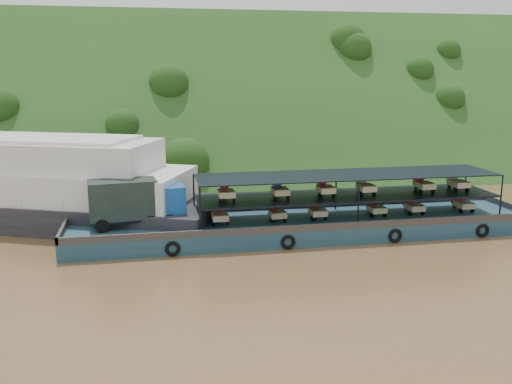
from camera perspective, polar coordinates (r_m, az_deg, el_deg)
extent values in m
plane|color=brown|center=(41.82, 3.49, -5.03)|extent=(160.00, 160.00, 0.00)
cube|color=#1E3C16|center=(76.33, -3.28, 2.85)|extent=(140.00, 39.60, 39.60)
cube|color=#15354C|center=(43.75, 4.63, -3.45)|extent=(35.00, 7.00, 1.20)
cube|color=#592D19|center=(46.72, 3.53, -1.35)|extent=(35.00, 0.20, 0.50)
cube|color=#592D19|center=(40.39, 5.95, -3.56)|extent=(35.00, 0.20, 0.50)
cube|color=#592D19|center=(50.98, 23.85, -1.23)|extent=(0.20, 7.00, 0.50)
cube|color=#592D19|center=(42.39, -18.67, -3.39)|extent=(0.20, 7.00, 0.50)
torus|color=black|center=(38.86, -8.33, -5.65)|extent=(1.06, 0.26, 1.06)
torus|color=black|center=(39.98, 3.23, -5.02)|extent=(1.06, 0.26, 1.06)
torus|color=black|center=(42.60, 13.75, -4.27)|extent=(1.06, 0.26, 1.06)
torus|color=black|center=(45.92, 21.73, -3.61)|extent=(1.06, 0.26, 1.06)
cylinder|color=black|center=(41.15, -15.13, -3.28)|extent=(1.02, 0.46, 0.98)
cylinder|color=black|center=(43.15, -15.28, -2.57)|extent=(1.02, 0.46, 0.98)
cylinder|color=black|center=(41.42, -10.51, -2.95)|extent=(1.02, 0.46, 0.98)
cylinder|color=black|center=(43.40, -10.87, -2.27)|extent=(1.02, 0.46, 0.98)
cylinder|color=black|center=(41.60, -8.63, -2.82)|extent=(1.02, 0.46, 0.98)
cylinder|color=black|center=(43.58, -9.07, -2.14)|extent=(1.02, 0.46, 0.98)
cube|color=black|center=(42.29, -11.76, -2.49)|extent=(6.90, 2.94, 0.20)
cube|color=#1753A1|center=(42.35, -8.38, -0.76)|extent=(1.94, 2.54, 2.16)
cube|color=black|center=(42.40, -7.29, -0.17)|extent=(0.29, 1.96, 0.88)
cube|color=black|center=(41.87, -13.18, -0.69)|extent=(4.97, 2.90, 2.75)
cube|color=black|center=(44.26, 9.05, -0.36)|extent=(23.00, 5.00, 0.12)
cube|color=black|center=(43.94, 9.12, 1.72)|extent=(23.00, 5.00, 0.08)
cylinder|color=black|center=(39.37, -5.61, -1.86)|extent=(0.12, 0.12, 3.30)
cylinder|color=black|center=(44.22, -6.23, -0.31)|extent=(0.12, 0.12, 3.30)
cylinder|color=black|center=(41.99, 10.21, -1.11)|extent=(0.12, 0.12, 3.30)
cylinder|color=black|center=(46.57, 8.00, 0.28)|extent=(0.12, 0.12, 3.30)
cylinder|color=black|center=(47.34, 23.31, -0.42)|extent=(0.12, 0.12, 3.30)
cylinder|color=black|center=(51.44, 20.21, 0.77)|extent=(0.12, 0.12, 3.30)
cylinder|color=black|center=(43.30, -3.90, -2.43)|extent=(0.12, 0.52, 0.52)
cylinder|color=black|center=(41.51, -4.27, -3.07)|extent=(0.14, 0.52, 0.52)
cylinder|color=black|center=(41.64, -2.90, -3.01)|extent=(0.14, 0.52, 0.52)
cube|color=beige|center=(41.82, -3.65, -2.47)|extent=(1.15, 1.50, 0.44)
cube|color=red|center=(42.88, -3.86, -1.85)|extent=(0.55, 0.80, 0.80)
cube|color=red|center=(42.57, -3.83, -1.27)|extent=(0.50, 0.10, 0.10)
cylinder|color=black|center=(44.02, 1.72, -2.16)|extent=(0.12, 0.52, 0.52)
cylinder|color=black|center=(42.22, 1.59, -2.78)|extent=(0.14, 0.52, 0.52)
cylinder|color=black|center=(42.44, 2.91, -2.71)|extent=(0.14, 0.52, 0.52)
cube|color=tan|center=(42.57, 2.15, -2.19)|extent=(1.15, 1.50, 0.44)
cube|color=#BD0D0C|center=(43.61, 1.81, -1.59)|extent=(0.55, 0.80, 0.80)
cube|color=#BD0D0C|center=(43.31, 1.87, -1.01)|extent=(0.50, 0.10, 0.10)
cylinder|color=black|center=(44.81, 5.65, -1.96)|extent=(0.12, 0.52, 0.52)
cylinder|color=black|center=(43.00, 5.69, -2.56)|extent=(0.14, 0.52, 0.52)
cylinder|color=black|center=(43.29, 6.96, -2.49)|extent=(0.14, 0.52, 0.52)
cube|color=beige|center=(43.38, 6.20, -1.98)|extent=(1.15, 1.50, 0.44)
cube|color=#B1260B|center=(44.40, 5.77, -1.40)|extent=(0.55, 0.80, 0.80)
cube|color=#B1260B|center=(44.10, 5.86, -0.83)|extent=(0.50, 0.10, 0.10)
cylinder|color=black|center=(46.36, 11.26, -1.65)|extent=(0.12, 0.52, 0.52)
cylinder|color=black|center=(44.56, 11.53, -2.23)|extent=(0.14, 0.52, 0.52)
cylinder|color=black|center=(44.95, 12.71, -2.16)|extent=(0.14, 0.52, 0.52)
cube|color=#BFB987|center=(44.98, 11.97, -1.66)|extent=(1.15, 1.50, 0.44)
cube|color=red|center=(45.97, 11.43, -1.11)|extent=(0.55, 0.80, 0.80)
cube|color=red|center=(45.68, 11.55, -0.56)|extent=(0.50, 0.10, 0.10)
cylinder|color=black|center=(47.64, 14.79, -1.46)|extent=(0.12, 0.52, 0.52)
cylinder|color=black|center=(45.86, 15.20, -2.00)|extent=(0.14, 0.52, 0.52)
cylinder|color=black|center=(46.30, 16.31, -1.93)|extent=(0.14, 0.52, 0.52)
cube|color=#C8B18D|center=(46.30, 15.59, -1.46)|extent=(1.15, 1.50, 0.44)
cube|color=#B50C23|center=(47.26, 14.98, -0.93)|extent=(0.55, 0.80, 0.80)
cube|color=#B50C23|center=(46.98, 15.12, -0.39)|extent=(0.50, 0.10, 0.10)
cylinder|color=black|center=(49.62, 19.23, -1.20)|extent=(0.12, 0.52, 0.52)
cylinder|color=black|center=(47.87, 19.78, -1.71)|extent=(0.14, 0.52, 0.52)
cylinder|color=black|center=(48.38, 20.80, -1.65)|extent=(0.14, 0.52, 0.52)
cube|color=beige|center=(48.34, 20.11, -1.19)|extent=(1.15, 1.50, 0.44)
cube|color=#AE0B23|center=(49.26, 19.45, -0.69)|extent=(0.55, 0.80, 0.80)
cube|color=#AE0B23|center=(48.99, 19.60, -0.17)|extent=(0.50, 0.10, 0.10)
cylinder|color=black|center=(42.96, -3.26, -0.18)|extent=(0.12, 0.52, 0.52)
cylinder|color=black|center=(41.16, -3.60, -0.73)|extent=(0.14, 0.52, 0.52)
cylinder|color=black|center=(41.29, -2.23, -0.67)|extent=(0.14, 0.52, 0.52)
cube|color=beige|center=(41.49, -2.99, -0.14)|extent=(1.15, 1.50, 0.44)
cube|color=red|center=(42.56, -3.21, 0.42)|extent=(0.55, 0.80, 0.80)
cube|color=red|center=(42.27, -3.18, 1.03)|extent=(0.50, 0.10, 0.10)
cylinder|color=black|center=(43.68, 2.00, 0.04)|extent=(0.12, 0.52, 0.52)
cylinder|color=black|center=(41.85, 1.88, -0.49)|extent=(0.14, 0.52, 0.52)
cylinder|color=black|center=(42.08, 3.21, -0.44)|extent=(0.14, 0.52, 0.52)
cube|color=#C5B08B|center=(42.22, 2.44, 0.09)|extent=(1.15, 1.50, 0.44)
cube|color=#1A48A0|center=(43.28, 2.09, 0.63)|extent=(0.55, 0.80, 0.80)
cube|color=#1A48A0|center=(42.99, 2.16, 1.23)|extent=(0.50, 0.10, 0.10)
cylinder|color=black|center=(44.59, 6.42, 0.23)|extent=(0.12, 0.52, 0.52)
cylinder|color=black|center=(42.77, 6.50, -0.29)|extent=(0.14, 0.52, 0.52)
cylinder|color=black|center=(43.07, 7.77, -0.24)|extent=(0.14, 0.52, 0.52)
cube|color=beige|center=(43.17, 7.00, 0.27)|extent=(1.15, 1.50, 0.44)
cube|color=red|center=(44.21, 6.55, 0.81)|extent=(0.55, 0.80, 0.80)
cube|color=red|center=(43.92, 6.64, 1.39)|extent=(0.50, 0.10, 0.10)
cylinder|color=black|center=(45.65, 10.29, 0.38)|extent=(0.12, 0.52, 0.52)
cylinder|color=black|center=(43.83, 10.52, -0.11)|extent=(0.14, 0.52, 0.52)
cylinder|color=black|center=(44.21, 11.73, -0.06)|extent=(0.14, 0.52, 0.52)
cube|color=beige|center=(44.26, 10.98, 0.44)|extent=(1.15, 1.50, 0.44)
cube|color=#C4BF8A|center=(45.27, 10.45, 0.95)|extent=(0.55, 0.80, 0.80)
cube|color=#C4BF8A|center=(45.00, 10.56, 1.53)|extent=(0.50, 0.10, 0.10)
cylinder|color=black|center=(47.61, 15.72, 0.60)|extent=(0.12, 0.52, 0.52)
cylinder|color=black|center=(45.81, 16.16, 0.14)|extent=(0.14, 0.52, 0.52)
cylinder|color=black|center=(46.28, 17.27, 0.18)|extent=(0.14, 0.52, 0.52)
cube|color=#BDB185|center=(46.28, 16.55, 0.66)|extent=(1.15, 1.50, 0.44)
cube|color=#B70C0C|center=(47.25, 15.92, 1.15)|extent=(0.55, 0.80, 0.80)
cube|color=#B70C0C|center=(46.98, 16.07, 1.70)|extent=(0.50, 0.10, 0.10)
cylinder|color=black|center=(48.99, 18.79, 0.73)|extent=(0.12, 0.52, 0.52)
cylinder|color=black|center=(47.22, 19.34, 0.28)|extent=(0.14, 0.52, 0.52)
cylinder|color=black|center=(47.73, 20.38, 0.32)|extent=(0.14, 0.52, 0.52)
cube|color=beige|center=(47.70, 19.68, 0.78)|extent=(1.15, 1.50, 0.44)
cube|color=#C6B38C|center=(48.64, 19.01, 1.26)|extent=(0.55, 0.80, 0.80)
cube|color=#C6B38C|center=(48.38, 19.17, 1.79)|extent=(0.50, 0.10, 0.10)
cube|color=black|center=(51.62, -23.06, -1.47)|extent=(35.52, 21.83, 2.10)
cube|color=silver|center=(51.17, -23.27, 1.00)|extent=(30.37, 18.96, 2.44)
cube|color=silver|center=(50.80, -23.49, 3.61)|extent=(25.21, 16.08, 2.27)
cube|color=silver|center=(50.65, -23.61, 5.03)|extent=(21.66, 13.90, 0.26)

